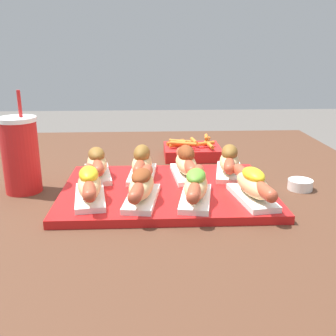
{
  "coord_description": "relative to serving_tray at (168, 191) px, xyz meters",
  "views": [
    {
      "loc": [
        -0.04,
        -0.97,
        1.07
      ],
      "look_at": [
        0.0,
        -0.1,
        0.8
      ],
      "focal_mm": 42.0,
      "sensor_mm": 36.0,
      "label": 1
    }
  ],
  "objects": [
    {
      "name": "patio_table",
      "position": [
        -0.0,
        0.12,
        -0.38
      ],
      "size": [
        1.16,
        1.19,
        0.75
      ],
      "color": "#4C2D1E",
      "rests_on": "ground_plane"
    },
    {
      "name": "serving_tray",
      "position": [
        0.0,
        0.0,
        0.0
      ],
      "size": [
        0.48,
        0.35,
        0.02
      ],
      "color": "red",
      "rests_on": "patio_table"
    },
    {
      "name": "hot_dog_0",
      "position": [
        -0.17,
        -0.07,
        0.04
      ],
      "size": [
        0.08,
        0.2,
        0.07
      ],
      "color": "white",
      "rests_on": "serving_tray"
    },
    {
      "name": "hot_dog_1",
      "position": [
        -0.06,
        -0.08,
        0.04
      ],
      "size": [
        0.08,
        0.2,
        0.07
      ],
      "color": "white",
      "rests_on": "serving_tray"
    },
    {
      "name": "hot_dog_2",
      "position": [
        0.05,
        -0.09,
        0.04
      ],
      "size": [
        0.09,
        0.2,
        0.07
      ],
      "color": "white",
      "rests_on": "serving_tray"
    },
    {
      "name": "hot_dog_3",
      "position": [
        0.17,
        -0.09,
        0.04
      ],
      "size": [
        0.08,
        0.2,
        0.07
      ],
      "color": "white",
      "rests_on": "serving_tray"
    },
    {
      "name": "hot_dog_4",
      "position": [
        -0.17,
        0.09,
        0.04
      ],
      "size": [
        0.09,
        0.2,
        0.07
      ],
      "color": "white",
      "rests_on": "serving_tray"
    },
    {
      "name": "hot_dog_5",
      "position": [
        -0.06,
        0.08,
        0.04
      ],
      "size": [
        0.07,
        0.2,
        0.08
      ],
      "color": "white",
      "rests_on": "serving_tray"
    },
    {
      "name": "hot_dog_6",
      "position": [
        0.05,
        0.08,
        0.04
      ],
      "size": [
        0.07,
        0.2,
        0.08
      ],
      "color": "white",
      "rests_on": "serving_tray"
    },
    {
      "name": "hot_dog_7",
      "position": [
        0.16,
        0.09,
        0.04
      ],
      "size": [
        0.09,
        0.2,
        0.08
      ],
      "color": "white",
      "rests_on": "serving_tray"
    },
    {
      "name": "sauce_bowl",
      "position": [
        0.32,
        0.02,
        0.0
      ],
      "size": [
        0.06,
        0.06,
        0.02
      ],
      "color": "white",
      "rests_on": "patio_table"
    },
    {
      "name": "drink_cup",
      "position": [
        -0.34,
        0.04,
        0.08
      ],
      "size": [
        0.09,
        0.09,
        0.24
      ],
      "color": "red",
      "rests_on": "patio_table"
    },
    {
      "name": "fries_basket",
      "position": [
        0.09,
        0.32,
        0.01
      ],
      "size": [
        0.17,
        0.15,
        0.06
      ],
      "color": "red",
      "rests_on": "patio_table"
    }
  ]
}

